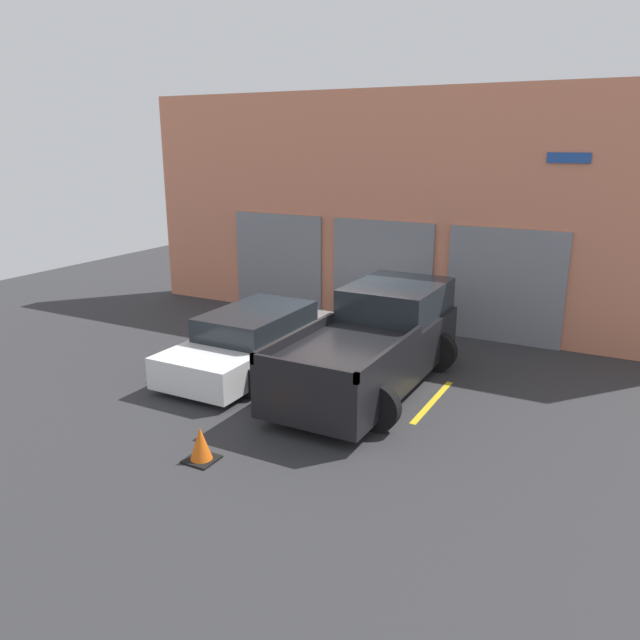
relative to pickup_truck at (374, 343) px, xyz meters
The scene contains 8 objects.
ground_plane 1.88m from the pickup_truck, 142.86° to the left, with size 28.00×28.00×0.00m, color #2D2D30.
shophouse_building 4.95m from the pickup_truck, 107.30° to the left, with size 14.81×0.68×5.94m.
pickup_truck is the anchor object (origin of this frame).
sedan_white 2.69m from the pickup_truck, behind, with size 2.19×4.62×1.25m.
parking_stripe_far_left 4.10m from the pickup_truck, behind, with size 0.12×2.20×0.01m, color gold.
parking_stripe_left 1.61m from the pickup_truck, 167.95° to the right, with size 0.12×2.20×0.01m, color gold.
parking_stripe_centre 1.61m from the pickup_truck, 12.05° to the right, with size 0.12×2.20×0.01m, color gold.
traffic_cone 4.28m from the pickup_truck, 104.63° to the right, with size 0.47×0.47×0.55m.
Camera 1 is at (5.91, -11.79, 4.71)m, focal length 35.00 mm.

